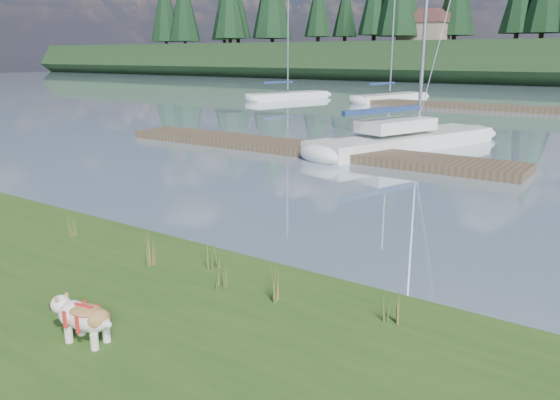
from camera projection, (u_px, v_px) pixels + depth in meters
The scene contains 15 objects.
ground at pixel (528, 111), 35.08m from camera, with size 200.00×200.00×0.00m, color #8198AB.
bulldog at pixel (84, 316), 6.23m from camera, with size 0.86×0.43×0.51m.
sailboat_main at pixel (417, 136), 21.63m from camera, with size 5.05×10.03×14.18m.
dock_near at pixel (301, 148), 20.49m from camera, with size 16.00×2.00×0.30m, color #4C3D2C.
sailboat_bg_0 at pixel (295, 95), 44.65m from camera, with size 3.98×8.41×12.00m.
sailboat_bg_1 at pixel (396, 97), 42.92m from camera, with size 3.85×8.41×12.32m.
weed_0 at pixel (149, 249), 8.56m from camera, with size 0.17×0.14×0.61m.
weed_1 at pixel (214, 255), 8.36m from camera, with size 0.17×0.14×0.55m.
weed_2 at pixel (277, 285), 7.24m from camera, with size 0.17×0.14×0.61m.
weed_3 at pixel (71, 226), 9.85m from camera, with size 0.17×0.14×0.52m.
weed_4 at pixel (220, 274), 7.69m from camera, with size 0.17×0.14×0.52m.
weed_5 at pixel (392, 301), 6.72m from camera, with size 0.17×0.14×0.66m.
mud_lip at pixel (174, 253), 9.88m from camera, with size 60.00×0.50×0.14m, color #33281C.
conifer_1 at pixel (318, 4), 86.67m from camera, with size 4.40×4.40×11.30m.
house_0 at pixel (424, 27), 77.07m from camera, with size 6.30×5.30×4.65m.
Camera 1 is at (6.83, -8.18, 3.56)m, focal length 35.00 mm.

